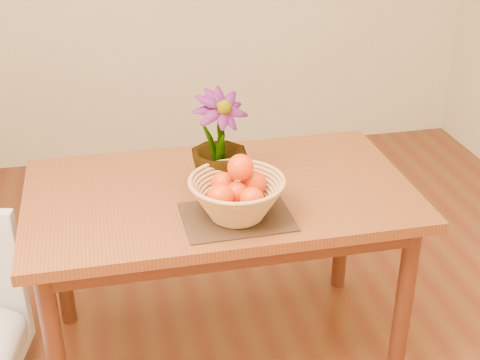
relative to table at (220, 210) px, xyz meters
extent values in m
cube|color=brown|center=(0.00, 0.00, 0.07)|extent=(1.40, 0.80, 0.04)
cube|color=#461F10|center=(0.00, 0.00, 0.01)|extent=(1.28, 0.68, 0.08)
cylinder|color=#461F10|center=(-0.62, -0.32, -0.31)|extent=(0.06, 0.06, 0.71)
cylinder|color=#461F10|center=(0.62, -0.32, -0.31)|extent=(0.06, 0.06, 0.71)
cylinder|color=#461F10|center=(-0.62, 0.32, -0.31)|extent=(0.06, 0.06, 0.71)
cylinder|color=#461F10|center=(0.62, 0.32, -0.31)|extent=(0.06, 0.06, 0.71)
cube|color=#3B2715|center=(0.02, -0.21, 0.09)|extent=(0.37, 0.28, 0.01)
cylinder|color=tan|center=(0.02, -0.21, 0.10)|extent=(0.16, 0.16, 0.01)
sphere|color=#DC4003|center=(0.02, -0.21, 0.18)|extent=(0.07, 0.07, 0.07)
sphere|color=#DC4003|center=(0.08, -0.18, 0.19)|extent=(0.09, 0.09, 0.09)
sphere|color=#DC4003|center=(-0.02, -0.15, 0.19)|extent=(0.08, 0.08, 0.08)
sphere|color=#DC4003|center=(-0.04, -0.25, 0.19)|extent=(0.09, 0.09, 0.09)
sphere|color=#DC4003|center=(0.06, -0.27, 0.19)|extent=(0.08, 0.08, 0.08)
sphere|color=#DC4003|center=(0.04, -0.19, 0.26)|extent=(0.09, 0.09, 0.09)
imported|color=#194513|center=(0.00, 0.01, 0.27)|extent=(0.27, 0.27, 0.37)
camera|label=1|loc=(-0.39, -2.11, 1.24)|focal=50.00mm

